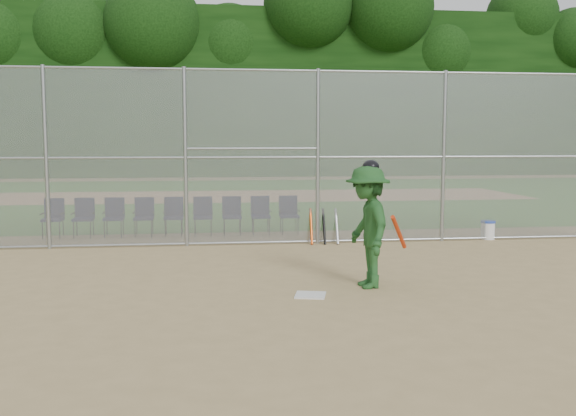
{
  "coord_description": "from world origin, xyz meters",
  "views": [
    {
      "loc": [
        -1.5,
        -9.53,
        2.37
      ],
      "look_at": [
        0.0,
        2.5,
        1.1
      ],
      "focal_mm": 40.0,
      "sensor_mm": 36.0,
      "label": 1
    }
  ],
  "objects": [
    {
      "name": "batter_at_plate",
      "position": [
        1.05,
        0.5,
        1.0
      ],
      "size": [
        1.03,
        1.37,
        2.07
      ],
      "color": "#1F4E20",
      "rests_on": "ground"
    },
    {
      "name": "spare_bats",
      "position": [
        1.14,
        4.92,
        0.41
      ],
      "size": [
        0.66,
        0.38,
        0.82
      ],
      "color": "#D84C14",
      "rests_on": "ground"
    },
    {
      "name": "water_cooler",
      "position": [
        5.21,
        5.12,
        0.23
      ],
      "size": [
        0.36,
        0.36,
        0.45
      ],
      "color": "white",
      "rests_on": "ground"
    },
    {
      "name": "grass_strip",
      "position": [
        0.0,
        18.0,
        0.01
      ],
      "size": [
        100.0,
        100.0,
        0.0
      ],
      "primitive_type": "plane",
      "color": "#2C681F",
      "rests_on": "ground"
    },
    {
      "name": "chair_7",
      "position": [
        -0.18,
        6.63,
        0.48
      ],
      "size": [
        0.54,
        0.52,
        0.96
      ],
      "primitive_type": null,
      "color": "#10113A",
      "rests_on": "ground"
    },
    {
      "name": "chair_3",
      "position": [
        -3.11,
        6.63,
        0.48
      ],
      "size": [
        0.54,
        0.52,
        0.96
      ],
      "primitive_type": null,
      "color": "#10113A",
      "rests_on": "ground"
    },
    {
      "name": "chair_5",
      "position": [
        -1.65,
        6.63,
        0.48
      ],
      "size": [
        0.54,
        0.52,
        0.96
      ],
      "primitive_type": null,
      "color": "#10113A",
      "rests_on": "ground"
    },
    {
      "name": "dirt_patch_far",
      "position": [
        0.0,
        18.0,
        0.01
      ],
      "size": [
        24.0,
        24.0,
        0.0
      ],
      "primitive_type": "plane",
      "color": "tan",
      "rests_on": "ground"
    },
    {
      "name": "chair_1",
      "position": [
        -4.57,
        6.63,
        0.48
      ],
      "size": [
        0.54,
        0.52,
        0.96
      ],
      "primitive_type": null,
      "color": "#10113A",
      "rests_on": "ground"
    },
    {
      "name": "backstop_fence",
      "position": [
        0.0,
        5.0,
        2.07
      ],
      "size": [
        16.09,
        0.09,
        4.0
      ],
      "color": "gray",
      "rests_on": "ground"
    },
    {
      "name": "home_plate",
      "position": [
        0.04,
        0.01,
        0.01
      ],
      "size": [
        0.56,
        0.56,
        0.02
      ],
      "primitive_type": "cube",
      "rotation": [
        0.0,
        0.0,
        -0.25
      ],
      "color": "silver",
      "rests_on": "ground"
    },
    {
      "name": "chair_0",
      "position": [
        -5.3,
        6.63,
        0.48
      ],
      "size": [
        0.54,
        0.52,
        0.96
      ],
      "primitive_type": null,
      "color": "#10113A",
      "rests_on": "ground"
    },
    {
      "name": "ground",
      "position": [
        0.0,
        0.0,
        0.0
      ],
      "size": [
        100.0,
        100.0,
        0.0
      ],
      "primitive_type": "plane",
      "color": "tan",
      "rests_on": "ground"
    },
    {
      "name": "chair_8",
      "position": [
        0.55,
        6.63,
        0.48
      ],
      "size": [
        0.54,
        0.52,
        0.96
      ],
      "primitive_type": null,
      "color": "#10113A",
      "rests_on": "ground"
    },
    {
      "name": "chair_4",
      "position": [
        -2.38,
        6.63,
        0.48
      ],
      "size": [
        0.54,
        0.52,
        0.96
      ],
      "primitive_type": null,
      "color": "#10113A",
      "rests_on": "ground"
    },
    {
      "name": "chair_6",
      "position": [
        -0.91,
        6.63,
        0.48
      ],
      "size": [
        0.54,
        0.52,
        0.96
      ],
      "primitive_type": null,
      "color": "#10113A",
      "rests_on": "ground"
    },
    {
      "name": "chair_2",
      "position": [
        -3.84,
        6.63,
        0.48
      ],
      "size": [
        0.54,
        0.52,
        0.96
      ],
      "primitive_type": null,
      "color": "#10113A",
      "rests_on": "ground"
    },
    {
      "name": "treeline",
      "position": [
        0.0,
        20.0,
        5.5
      ],
      "size": [
        81.0,
        60.0,
        11.0
      ],
      "color": "black",
      "rests_on": "ground"
    }
  ]
}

